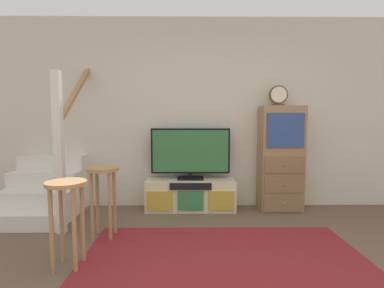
{
  "coord_description": "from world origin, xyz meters",
  "views": [
    {
      "loc": [
        -0.32,
        -1.75,
        1.29
      ],
      "look_at": [
        -0.28,
        1.94,
        0.95
      ],
      "focal_mm": 26.87,
      "sensor_mm": 36.0,
      "label": 1
    }
  ],
  "objects": [
    {
      "name": "media_console",
      "position": [
        -0.3,
        2.19,
        0.22
      ],
      "size": [
        1.24,
        0.38,
        0.43
      ],
      "color": "beige",
      "rests_on": "ground_plane"
    },
    {
      "name": "side_cabinet",
      "position": [
        0.96,
        2.2,
        0.72
      ],
      "size": [
        0.58,
        0.38,
        1.45
      ],
      "color": "#93704C",
      "rests_on": "ground_plane"
    },
    {
      "name": "staircase",
      "position": [
        -2.24,
        2.2,
        0.37
      ],
      "size": [
        1.0,
        1.36,
        2.2
      ],
      "color": "silver",
      "rests_on": "ground_plane"
    },
    {
      "name": "back_wall",
      "position": [
        0.0,
        2.46,
        1.35
      ],
      "size": [
        6.4,
        0.12,
        2.7
      ],
      "primitive_type": "cube",
      "color": "beige",
      "rests_on": "ground_plane"
    },
    {
      "name": "area_rug",
      "position": [
        0.0,
        0.6,
        0.01
      ],
      "size": [
        2.6,
        1.8,
        0.01
      ],
      "primitive_type": "cube",
      "color": "maroon",
      "rests_on": "ground_plane"
    },
    {
      "name": "bar_stool_near",
      "position": [
        -1.36,
        0.65,
        0.56
      ],
      "size": [
        0.34,
        0.34,
        0.75
      ],
      "color": "#A37A4C",
      "rests_on": "ground_plane"
    },
    {
      "name": "television",
      "position": [
        -0.3,
        2.22,
        0.81
      ],
      "size": [
        1.09,
        0.22,
        0.71
      ],
      "color": "black",
      "rests_on": "media_console"
    },
    {
      "name": "desk_clock",
      "position": [
        0.9,
        2.19,
        1.59
      ],
      "size": [
        0.25,
        0.08,
        0.28
      ],
      "color": "#4C3823",
      "rests_on": "side_cabinet"
    },
    {
      "name": "bar_stool_far",
      "position": [
        -1.24,
        1.28,
        0.56
      ],
      "size": [
        0.34,
        0.34,
        0.76
      ],
      "color": "#A37A4C",
      "rests_on": "ground_plane"
    }
  ]
}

